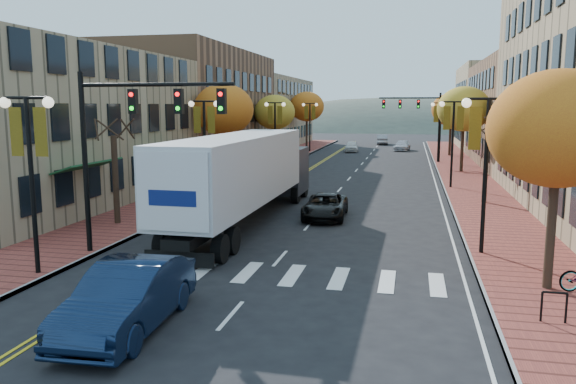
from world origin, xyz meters
The scene contains 31 objects.
ground centered at (0.00, 0.00, 0.00)m, with size 200.00×200.00×0.00m, color black.
sidewalk_left centered at (-9.00, 32.50, 0.07)m, with size 4.00×85.00×0.15m, color brown.
sidewalk_right centered at (9.00, 32.50, 0.07)m, with size 4.00×85.00×0.15m, color brown.
building_left_near centered at (-17.00, 13.00, 4.50)m, with size 12.00×22.00×9.00m, color #9E8966.
building_left_mid centered at (-17.00, 36.00, 5.50)m, with size 12.00×24.00×11.00m, color brown.
building_left_far centered at (-17.00, 61.00, 4.75)m, with size 12.00×26.00×9.50m, color #9E8966.
building_right_mid centered at (18.50, 42.00, 5.00)m, with size 15.00×24.00×10.00m, color brown.
building_right_far centered at (18.50, 64.00, 5.50)m, with size 15.00×20.00×11.00m, color #9E8966.
tree_left_a centered at (-9.00, 8.00, 2.25)m, with size 0.28×0.28×4.20m.
tree_left_b centered at (-9.00, 24.00, 5.45)m, with size 4.48×4.48×7.21m.
tree_left_c centered at (-9.00, 40.00, 5.05)m, with size 4.16×4.16×6.69m.
tree_left_d centered at (-9.00, 58.00, 5.60)m, with size 4.61×4.61×7.42m.
tree_right_a centered at (9.00, 2.00, 5.05)m, with size 4.16×4.16×6.69m.
tree_right_b centered at (9.00, 18.00, 2.25)m, with size 0.28×0.28×4.20m.
tree_right_c centered at (9.00, 34.00, 5.45)m, with size 4.48×4.48×7.21m.
tree_right_d centered at (9.00, 50.00, 5.29)m, with size 4.35×4.35×7.00m.
lamp_left_a centered at (-7.50, 0.00, 4.29)m, with size 1.96×0.36×6.05m.
lamp_left_b centered at (-7.50, 16.00, 4.29)m, with size 1.96×0.36×6.05m.
lamp_left_c centered at (-7.50, 34.00, 4.29)m, with size 1.96×0.36×6.05m.
lamp_left_d centered at (-7.50, 52.00, 4.29)m, with size 1.96×0.36×6.05m.
lamp_right_a centered at (7.50, 6.00, 4.29)m, with size 1.96×0.36×6.05m.
lamp_right_b centered at (7.50, 24.00, 4.29)m, with size 1.96×0.36×6.05m.
lamp_right_c centered at (7.50, 42.00, 4.29)m, with size 1.96×0.36×6.05m.
traffic_mast_near centered at (-5.48, 3.00, 4.92)m, with size 6.10×0.35×7.00m.
traffic_mast_far centered at (5.48, 42.00, 4.92)m, with size 6.10×0.34×7.00m.
semi_truck centered at (-3.08, 10.01, 2.56)m, with size 2.99×17.52×4.37m.
navy_sedan centered at (-2.27, -3.48, 0.87)m, with size 1.85×5.30×1.75m, color #0D1B35.
black_suv centered at (0.51, 12.00, 0.63)m, with size 2.08×4.51×1.25m, color black.
car_far_white centered at (-2.57, 54.24, 0.68)m, with size 1.61×4.00×1.36m, color silver.
car_far_silver centered at (3.59, 57.59, 0.63)m, with size 1.76×4.33×1.26m, color #B6B6BE.
car_far_oncoming centered at (0.50, 68.71, 0.74)m, with size 1.56×4.46×1.47m, color #95949B.
Camera 1 is at (4.73, -16.13, 5.75)m, focal length 35.00 mm.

